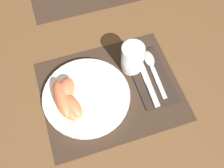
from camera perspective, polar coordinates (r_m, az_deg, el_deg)
The scene contains 12 objects.
ground_plane at distance 0.83m, azimuth -0.26°, elevation -1.55°, with size 3.00×3.00×0.00m, color brown.
placemat at distance 0.83m, azimuth -0.26°, elevation -1.49°, with size 0.43×0.35×0.00m.
plate at distance 0.81m, azimuth -5.56°, elevation -2.78°, with size 0.27×0.27×0.02m.
juice_glass at distance 0.84m, azimuth 4.43°, elevation 5.45°, with size 0.07×0.07×0.10m.
napkin at distance 0.86m, azimuth 8.38°, elevation 1.57°, with size 0.11×0.21×0.00m.
knife at distance 0.85m, azimuth 7.62°, elevation 0.90°, with size 0.03×0.21×0.01m.
spoon at distance 0.88m, azimuth 8.54°, elevation 4.21°, with size 0.04×0.18×0.01m.
fork at distance 0.81m, azimuth -6.16°, elevation -1.51°, with size 0.15×0.13×0.00m.
citrus_wedge_0 at distance 0.80m, azimuth -10.14°, elevation -1.55°, with size 0.09×0.11×0.04m.
citrus_wedge_1 at distance 0.79m, azimuth -10.86°, elevation -3.03°, with size 0.05×0.13×0.05m.
citrus_wedge_2 at distance 0.78m, azimuth -9.89°, elevation -5.12°, with size 0.07×0.11×0.03m.
citrus_wedge_3 at distance 0.78m, azimuth -8.76°, elevation -4.63°, with size 0.08×0.10×0.04m.
Camera 1 is at (-0.11, -0.36, 0.74)m, focal length 42.00 mm.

